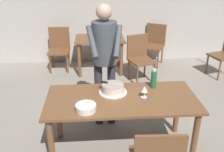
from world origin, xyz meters
The scene contains 13 objects.
ground_plane centered at (0.00, 0.00, 0.00)m, with size 14.00×14.00×0.00m, color gray.
back_wall centered at (0.00, 3.23, 1.35)m, with size 10.00×0.12×2.70m, color #BCB7AD.
main_dining_table centered at (0.00, 0.00, 0.64)m, with size 1.74×0.79×0.75m.
cake_on_platter centered at (-0.09, 0.14, 0.80)m, with size 0.34×0.34×0.11m.
cake_knife centered at (-0.16, 0.17, 0.87)m, with size 0.25×0.14×0.02m.
plate_stack centered at (-0.41, -0.24, 0.79)m, with size 0.22×0.22×0.07m.
wine_glass_near centered at (0.26, 0.00, 0.85)m, with size 0.08×0.08×0.14m.
water_bottle centered at (0.42, 0.24, 0.86)m, with size 0.07×0.07×0.25m.
person_cutting_cake centered at (-0.17, 0.60, 1.08)m, with size 0.47×0.55×1.72m.
background_table centered at (-0.18, 2.53, 0.58)m, with size 1.00×0.70×0.74m.
background_chair_0 centered at (0.58, 2.04, 0.49)m, with size 0.56×0.56×0.90m.
background_chair_1 centered at (1.05, 2.89, 0.49)m, with size 0.60×0.60×0.90m.
background_chair_3 centered at (-1.05, 2.74, 0.49)m, with size 0.45×0.45×0.90m.
Camera 1 is at (-0.30, -2.53, 2.20)m, focal length 40.71 mm.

